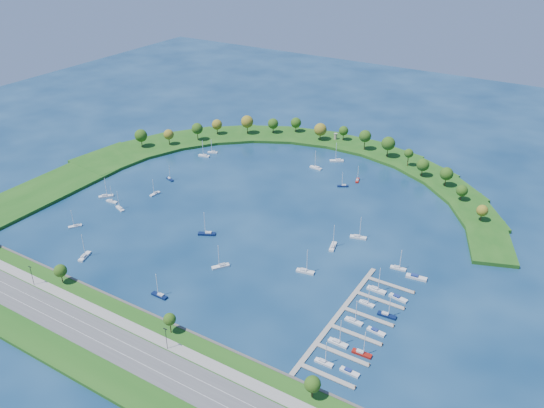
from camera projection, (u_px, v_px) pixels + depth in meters
The scene contains 37 objects.
ground at pixel (260, 211), 319.26m from camera, with size 700.00×700.00×0.00m, color #082446.
south_shoreline at pixel (99, 334), 226.51m from camera, with size 420.00×43.10×11.60m.
breakwater at pixel (241, 163), 376.60m from camera, with size 286.74×247.64×2.00m.
breakwater_trees at pixel (304, 139), 390.01m from camera, with size 241.10×95.11×14.78m.
harbor_tower at pixel (336, 136), 410.98m from camera, with size 2.60×2.60×4.58m.
dock_system at pixel (353, 322), 234.19m from camera, with size 24.28×82.00×1.60m.
moored_boat_0 at pixel (316, 167), 370.58m from camera, with size 8.81×3.28×12.66m.
moored_boat_1 at pixel (305, 271), 265.90m from camera, with size 9.16×4.13×13.02m.
moored_boat_2 at pixel (357, 180), 353.99m from camera, with size 3.86×7.11×10.07m.
moored_boat_3 at pixel (343, 185), 346.95m from camera, with size 6.91×5.31×10.19m.
moored_boat_4 at pixel (204, 155), 388.48m from camera, with size 8.43×3.83×11.97m.
moored_boat_5 at pixel (112, 201), 328.80m from camera, with size 7.43×2.78×10.67m.
moored_boat_6 at pixel (155, 193), 337.48m from camera, with size 2.74×7.28×10.46m.
moored_boat_7 at pixel (106, 196), 334.51m from camera, with size 7.43×8.06×12.61m.
moored_boat_8 at pixel (333, 246), 285.18m from camera, with size 4.52×9.20×13.03m.
moored_boat_9 at pixel (337, 160), 380.80m from camera, with size 9.36×7.21×13.80m.
moored_boat_10 at pixel (170, 179), 355.49m from camera, with size 6.98×4.11×9.92m.
moored_boat_11 at pixel (75, 226), 303.48m from camera, with size 5.74×7.02×10.53m.
moored_boat_12 at pixel (120, 208), 320.99m from camera, with size 7.93×4.68×11.26m.
moored_boat_13 at pixel (207, 233), 296.32m from camera, with size 9.44×6.55×13.64m.
moored_boat_14 at pixel (221, 266), 269.63m from camera, with size 7.10×8.50×12.82m.
moored_boat_15 at pixel (85, 256), 277.20m from camera, with size 5.14×9.18×13.01m.
moored_boat_16 at pixel (160, 295), 249.59m from camera, with size 8.20×2.36×12.02m.
moored_boat_17 at pixel (358, 237), 293.25m from camera, with size 9.03×4.68×12.78m.
moored_boat_18 at pixel (213, 152), 394.06m from camera, with size 7.20×4.43×10.26m.
docked_boat_0 at pixel (324, 362), 213.08m from camera, with size 7.49×2.16×10.98m.
docked_boat_1 at pixel (349, 372), 208.95m from camera, with size 7.84×2.52×1.58m.
docked_boat_2 at pixel (338, 342), 222.56m from camera, with size 8.43×2.55×12.31m.
docked_boat_3 at pixel (362, 353), 217.37m from camera, with size 8.08×2.48×11.79m.
docked_boat_4 at pixel (354, 321), 234.14m from camera, with size 8.03×2.61×11.66m.
docked_boat_5 at pixel (376, 331), 228.68m from camera, with size 8.15×3.05×1.62m.
docked_boat_6 at pixel (367, 303), 244.64m from camera, with size 7.24×2.39×10.50m.
docked_boat_7 at pixel (387, 315), 237.58m from camera, with size 8.28×2.75×11.99m.
docked_boat_8 at pixel (376, 289), 253.10m from camera, with size 8.93×2.63×13.07m.
docked_boat_9 at pixel (398, 298), 248.14m from camera, with size 8.80×3.61×1.74m.
docked_boat_10 at pixel (398, 268), 268.33m from camera, with size 7.83×3.10×11.20m.
docked_boat_11 at pixel (416, 277), 261.73m from camera, with size 10.00×3.90×1.99m.
Camera 1 is at (151.16, -234.37, 155.61)m, focal length 36.66 mm.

